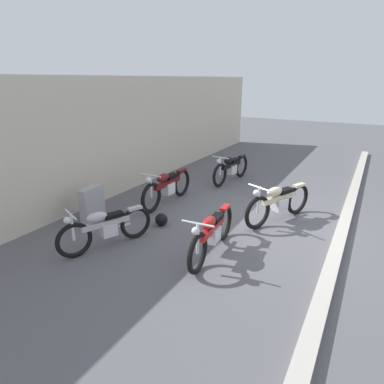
{
  "coord_description": "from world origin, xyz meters",
  "views": [
    {
      "loc": [
        -6.72,
        -1.9,
        3.1
      ],
      "look_at": [
        -0.38,
        1.7,
        0.55
      ],
      "focal_mm": 30.39,
      "sensor_mm": 36.0,
      "label": 1
    }
  ],
  "objects_px": {
    "motorcycle_black": "(231,168)",
    "motorcycle_silver": "(106,227)",
    "motorcycle_maroon": "(167,187)",
    "motorcycle_cream": "(278,202)",
    "motorcycle_red": "(212,233)",
    "helmet": "(161,219)",
    "stone_marker": "(92,204)"
  },
  "relations": [
    {
      "from": "motorcycle_black",
      "to": "motorcycle_silver",
      "type": "distance_m",
      "value": 5.14
    },
    {
      "from": "motorcycle_maroon",
      "to": "motorcycle_cream",
      "type": "bearing_deg",
      "value": 97.09
    },
    {
      "from": "motorcycle_red",
      "to": "motorcycle_cream",
      "type": "bearing_deg",
      "value": 158.51
    },
    {
      "from": "motorcycle_black",
      "to": "motorcycle_cream",
      "type": "distance_m",
      "value": 3.13
    },
    {
      "from": "helmet",
      "to": "stone_marker",
      "type": "bearing_deg",
      "value": 108.78
    },
    {
      "from": "stone_marker",
      "to": "motorcycle_red",
      "type": "bearing_deg",
      "value": -91.09
    },
    {
      "from": "motorcycle_black",
      "to": "motorcycle_cream",
      "type": "bearing_deg",
      "value": 50.42
    },
    {
      "from": "motorcycle_black",
      "to": "motorcycle_red",
      "type": "height_order",
      "value": "motorcycle_black"
    },
    {
      "from": "stone_marker",
      "to": "motorcycle_maroon",
      "type": "distance_m",
      "value": 1.94
    },
    {
      "from": "motorcycle_cream",
      "to": "motorcycle_maroon",
      "type": "relative_size",
      "value": 0.93
    },
    {
      "from": "motorcycle_black",
      "to": "motorcycle_maroon",
      "type": "xyz_separation_m",
      "value": [
        -2.6,
        0.67,
        0.02
      ]
    },
    {
      "from": "motorcycle_black",
      "to": "motorcycle_silver",
      "type": "height_order",
      "value": "motorcycle_black"
    },
    {
      "from": "helmet",
      "to": "motorcycle_maroon",
      "type": "relative_size",
      "value": 0.13
    },
    {
      "from": "motorcycle_black",
      "to": "stone_marker",
      "type": "bearing_deg",
      "value": -12.75
    },
    {
      "from": "motorcycle_silver",
      "to": "motorcycle_cream",
      "type": "bearing_deg",
      "value": 160.86
    },
    {
      "from": "helmet",
      "to": "motorcycle_black",
      "type": "distance_m",
      "value": 3.8
    },
    {
      "from": "helmet",
      "to": "motorcycle_cream",
      "type": "xyz_separation_m",
      "value": [
        1.51,
        -2.17,
        0.32
      ]
    },
    {
      "from": "motorcycle_red",
      "to": "motorcycle_black",
      "type": "bearing_deg",
      "value": -165.61
    },
    {
      "from": "motorcycle_cream",
      "to": "motorcycle_black",
      "type": "bearing_deg",
      "value": -113.2
    },
    {
      "from": "motorcycle_red",
      "to": "motorcycle_cream",
      "type": "xyz_separation_m",
      "value": [
        2.09,
        -0.64,
        0.02
      ]
    },
    {
      "from": "motorcycle_silver",
      "to": "motorcycle_maroon",
      "type": "xyz_separation_m",
      "value": [
        2.52,
        0.28,
        0.05
      ]
    },
    {
      "from": "motorcycle_silver",
      "to": "motorcycle_maroon",
      "type": "relative_size",
      "value": 0.84
    },
    {
      "from": "motorcycle_black",
      "to": "motorcycle_maroon",
      "type": "distance_m",
      "value": 2.69
    },
    {
      "from": "motorcycle_maroon",
      "to": "motorcycle_silver",
      "type": "bearing_deg",
      "value": 6.86
    },
    {
      "from": "motorcycle_silver",
      "to": "motorcycle_red",
      "type": "bearing_deg",
      "value": 134.19
    },
    {
      "from": "motorcycle_black",
      "to": "motorcycle_silver",
      "type": "relative_size",
      "value": 1.13
    },
    {
      "from": "stone_marker",
      "to": "motorcycle_black",
      "type": "distance_m",
      "value": 4.6
    },
    {
      "from": "motorcycle_black",
      "to": "helmet",
      "type": "bearing_deg",
      "value": 6.75
    },
    {
      "from": "motorcycle_cream",
      "to": "motorcycle_silver",
      "type": "height_order",
      "value": "motorcycle_cream"
    },
    {
      "from": "stone_marker",
      "to": "motorcycle_red",
      "type": "relative_size",
      "value": 0.39
    },
    {
      "from": "helmet",
      "to": "motorcycle_silver",
      "type": "xyz_separation_m",
      "value": [
        -1.33,
        0.36,
        0.27
      ]
    },
    {
      "from": "motorcycle_black",
      "to": "motorcycle_red",
      "type": "bearing_deg",
      "value": 26.2
    }
  ]
}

